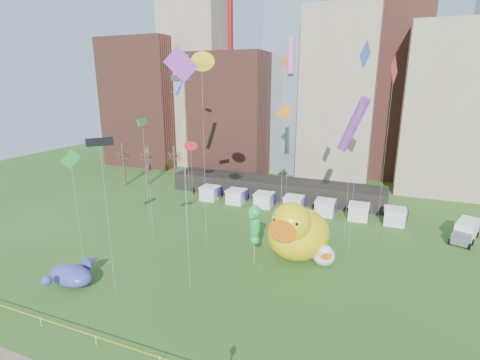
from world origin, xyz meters
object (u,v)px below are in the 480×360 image
at_px(whale_inflatable, 72,274).
at_px(box_truck, 466,231).
at_px(small_duck, 324,255).
at_px(seahorse_green, 255,222).
at_px(seahorse_purple, 302,227).
at_px(big_duck, 297,231).

distance_m(whale_inflatable, box_truck, 48.00).
bearing_deg(small_duck, box_truck, 22.48).
distance_m(seahorse_green, box_truck, 28.99).
relative_size(small_duck, seahorse_purple, 0.75).
bearing_deg(box_truck, small_duck, -119.18).
bearing_deg(whale_inflatable, small_duck, 34.25).
xyz_separation_m(seahorse_purple, box_truck, (18.97, 12.68, -2.51)).
distance_m(seahorse_green, seahorse_purple, 6.10).
distance_m(big_duck, box_truck, 23.70).
distance_m(big_duck, seahorse_purple, 0.94).
xyz_separation_m(whale_inflatable, box_truck, (39.40, 27.42, 0.22)).
height_order(small_duck, seahorse_purple, seahorse_purple).
height_order(big_duck, whale_inflatable, big_duck).
height_order(small_duck, seahorse_green, seahorse_green).
xyz_separation_m(small_duck, box_truck, (16.12, 13.77, 0.01)).
xyz_separation_m(big_duck, seahorse_green, (-4.08, -3.11, 1.73)).
relative_size(small_duck, seahorse_green, 0.55).
bearing_deg(big_duck, seahorse_purple, 67.71).
bearing_deg(box_truck, whale_inflatable, -124.84).
bearing_deg(seahorse_green, big_duck, 32.92).
bearing_deg(box_truck, seahorse_green, -124.49).
bearing_deg(whale_inflatable, seahorse_green, 38.18).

